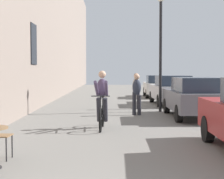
% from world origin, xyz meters
% --- Properties ---
extents(cyclist_on_bicycle, '(0.52, 1.76, 1.74)m').
position_xyz_m(cyclist_on_bicycle, '(-0.23, 8.23, 0.81)').
color(cyclist_on_bicycle, black).
rests_on(cyclist_on_bicycle, ground_plane).
extents(pedestrian_near, '(0.35, 0.26, 1.59)m').
position_xyz_m(pedestrian_near, '(1.05, 11.60, 0.90)').
color(pedestrian_near, '#26262D').
rests_on(pedestrian_near, ground_plane).
extents(pedestrian_mid, '(0.37, 0.28, 1.61)m').
position_xyz_m(pedestrian_mid, '(1.19, 13.88, 0.90)').
color(pedestrian_mid, '#26262D').
rests_on(pedestrian_mid, ground_plane).
extents(street_lamp, '(0.32, 0.32, 4.90)m').
position_xyz_m(street_lamp, '(2.13, 12.84, 3.11)').
color(street_lamp, black).
rests_on(street_lamp, ground_plane).
extents(parked_car_second, '(1.78, 4.16, 1.47)m').
position_xyz_m(parked_car_second, '(3.07, 10.71, 0.76)').
color(parked_car_second, '#595960').
rests_on(parked_car_second, ground_plane).
extents(parked_car_third, '(1.82, 4.19, 1.48)m').
position_xyz_m(parked_car_third, '(3.12, 16.01, 0.77)').
color(parked_car_third, '#B7B7BC').
rests_on(parked_car_third, ground_plane).
extents(parked_car_fourth, '(1.83, 4.10, 1.44)m').
position_xyz_m(parked_car_fourth, '(3.15, 21.46, 0.75)').
color(parked_car_fourth, beige).
rests_on(parked_car_fourth, ground_plane).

